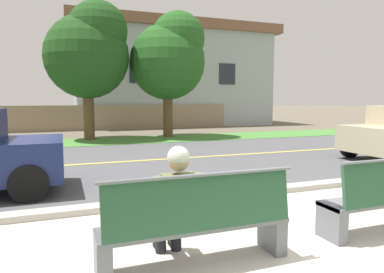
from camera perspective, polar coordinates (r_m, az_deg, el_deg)
name	(u,v)px	position (r m, az deg, el deg)	size (l,w,h in m)	color
ground_plane	(149,152)	(11.38, -7.09, -2.59)	(140.00, 140.00, 0.00)	#665B4C
sidewalk_pavement	(295,241)	(4.56, 16.52, -16.09)	(44.00, 3.60, 0.01)	beige
curb_edge	(225,195)	(6.12, 5.37, -9.60)	(44.00, 0.30, 0.11)	#ADA89E
street_asphalt	(161,160)	(9.94, -5.10, -3.80)	(52.00, 8.00, 0.01)	#515156
road_centre_line	(161,159)	(9.94, -5.10, -3.77)	(48.00, 0.14, 0.01)	#E0CC4C
far_verge_grass	(129,140)	(14.81, -10.25, -0.60)	(48.00, 2.80, 0.02)	#478438
bench_left	(197,224)	(3.59, 0.90, -14.16)	(1.99, 0.48, 1.01)	slate
seated_person_olive	(176,200)	(3.63, -2.68, -10.43)	(0.52, 0.68, 1.25)	black
shade_tree_far_left	(90,51)	(15.43, -16.48, 13.42)	(3.49, 3.49, 5.76)	brown
shade_tree_left	(170,56)	(15.96, -3.61, 13.02)	(3.40, 3.40, 5.60)	brown
garden_wall	(120,117)	(20.29, -11.77, 3.11)	(13.00, 0.36, 1.40)	gray
house_across_street	(170,76)	(24.32, -3.68, 9.98)	(13.55, 6.91, 6.64)	#A3ADB2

